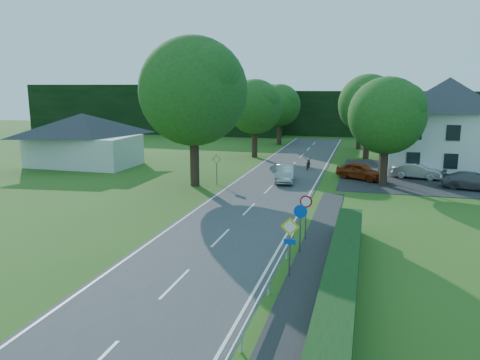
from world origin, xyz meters
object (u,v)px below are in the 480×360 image
(motorcycle, at_px, (309,163))
(parasol, at_px, (385,164))
(moving_car, at_px, (285,173))
(parked_car_silver_a, at_px, (417,171))
(parked_car_silver_b, at_px, (457,169))
(streetlight, at_px, (380,128))
(parked_car_red, at_px, (360,171))
(parked_car_grey, at_px, (474,181))

(motorcycle, xyz_separation_m, parasol, (6.98, -0.55, 0.30))
(moving_car, height_order, parked_car_silver_a, moving_car)
(parked_car_silver_b, bearing_deg, moving_car, 105.32)
(streetlight, xyz_separation_m, parked_car_red, (-1.38, 0.01, -3.72))
(motorcycle, bearing_deg, moving_car, -100.84)
(moving_car, relative_size, motorcycle, 1.99)
(parked_car_red, xyz_separation_m, parked_car_silver_a, (4.68, 1.65, -0.05))
(parked_car_red, bearing_deg, parasol, -2.86)
(moving_car, xyz_separation_m, parked_car_silver_a, (10.67, 4.42, -0.04))
(streetlight, xyz_separation_m, motorcycle, (-6.26, 3.92, -3.87))
(parked_car_silver_a, bearing_deg, parked_car_red, 120.71)
(streetlight, relative_size, parasol, 4.18)
(parked_car_silver_a, distance_m, parked_car_silver_b, 3.94)
(moving_car, relative_size, parked_car_silver_a, 1.06)
(parked_car_silver_a, bearing_deg, motorcycle, 87.98)
(parked_car_grey, bearing_deg, parked_car_silver_a, 60.40)
(motorcycle, relative_size, parked_car_red, 0.51)
(parked_car_grey, bearing_deg, parked_car_silver_b, 16.87)
(moving_car, distance_m, parked_car_grey, 14.47)
(parked_car_silver_a, height_order, parked_car_silver_b, parked_car_silver_b)
(moving_car, xyz_separation_m, parked_car_silver_b, (14.11, 6.35, -0.00))
(moving_car, relative_size, parasol, 2.20)
(parked_car_red, xyz_separation_m, parked_car_grey, (8.44, -1.86, -0.04))
(parked_car_grey, bearing_deg, streetlight, 88.76)
(streetlight, height_order, parked_car_red, streetlight)
(streetlight, xyz_separation_m, parked_car_silver_a, (3.30, 1.67, -3.77))
(parked_car_silver_a, bearing_deg, streetlight, 128.08)
(motorcycle, xyz_separation_m, parked_car_silver_b, (12.99, -0.32, 0.14))
(parked_car_red, height_order, parked_car_silver_a, parked_car_red)
(parked_car_red, height_order, parked_car_grey, parked_car_red)
(parked_car_silver_a, distance_m, parasol, 3.10)
(streetlight, distance_m, parked_car_red, 3.97)
(moving_car, height_order, parked_car_grey, moving_car)
(parked_car_silver_a, xyz_separation_m, parasol, (-2.58, 1.71, 0.21))
(parasol, bearing_deg, parked_car_red, -121.98)
(parked_car_red, xyz_separation_m, parasol, (2.10, 3.36, 0.16))
(parked_car_silver_b, bearing_deg, streetlight, 109.20)
(parked_car_silver_b, xyz_separation_m, parasol, (-6.02, -0.23, 0.17))
(streetlight, relative_size, parked_car_red, 1.94)
(streetlight, relative_size, moving_car, 1.90)
(motorcycle, relative_size, parked_car_silver_b, 0.42)
(motorcycle, height_order, parked_car_silver_b, parked_car_silver_b)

